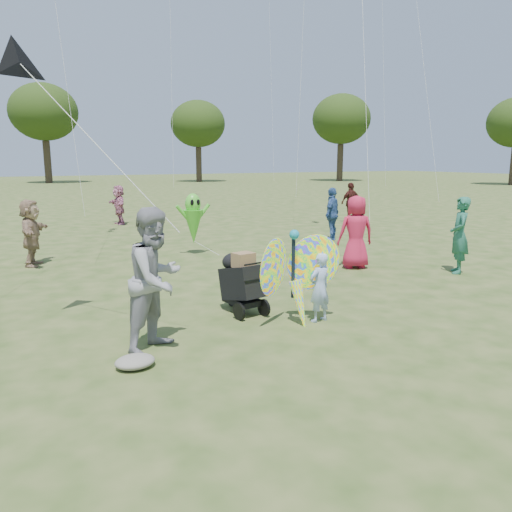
{
  "coord_description": "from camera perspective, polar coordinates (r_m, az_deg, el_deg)",
  "views": [
    {
      "loc": [
        -4.0,
        -5.65,
        2.68
      ],
      "look_at": [
        -0.2,
        1.5,
        1.1
      ],
      "focal_mm": 35.0,
      "sensor_mm": 36.0,
      "label": 1
    }
  ],
  "objects": [
    {
      "name": "grey_bag",
      "position": [
        6.83,
        -13.67,
        -11.64
      ],
      "size": [
        0.52,
        0.43,
        0.17
      ],
      "primitive_type": "ellipsoid",
      "color": "gray",
      "rests_on": "ground"
    },
    {
      "name": "delta_kite_rig",
      "position": [
        8.24,
        -25.3,
        19.19
      ],
      "size": [
        2.28,
        1.68,
        2.79
      ],
      "color": "black",
      "rests_on": "ground"
    },
    {
      "name": "alien_kite",
      "position": [
        14.14,
        -7.18,
        4.02
      ],
      "size": [
        1.12,
        0.69,
        1.74
      ],
      "color": "#4FC82F",
      "rests_on": "ground"
    },
    {
      "name": "crowd_d",
      "position": [
        13.81,
        -24.31,
        2.44
      ],
      "size": [
        0.96,
        1.65,
        1.69
      ],
      "primitive_type": "imported",
      "rotation": [
        0.0,
        0.0,
        1.26
      ],
      "color": "#9B7B5F",
      "rests_on": "ground"
    },
    {
      "name": "adult_man",
      "position": [
        7.15,
        -11.34,
        -2.63
      ],
      "size": [
        1.25,
        1.2,
        2.04
      ],
      "primitive_type": "imported",
      "rotation": [
        0.0,
        0.0,
        0.6
      ],
      "color": "gray",
      "rests_on": "ground"
    },
    {
      "name": "child_girl",
      "position": [
        8.35,
        7.28,
        -3.6
      ],
      "size": [
        0.46,
        0.34,
        1.17
      ],
      "primitive_type": "imported",
      "rotation": [
        0.0,
        0.0,
        3.3
      ],
      "color": "#9FB4E1",
      "rests_on": "ground"
    },
    {
      "name": "crowd_a",
      "position": [
        12.57,
        11.34,
        2.7
      ],
      "size": [
        1.02,
        0.83,
        1.8
      ],
      "primitive_type": "imported",
      "rotation": [
        0.0,
        0.0,
        2.81
      ],
      "color": "#C21F40",
      "rests_on": "ground"
    },
    {
      "name": "crowd_h",
      "position": [
        21.89,
        10.78,
        6.05
      ],
      "size": [
        1.0,
        0.43,
        1.69
      ],
      "primitive_type": "imported",
      "rotation": [
        0.0,
        0.0,
        3.16
      ],
      "color": "#441A16",
      "rests_on": "ground"
    },
    {
      "name": "crowd_c",
      "position": [
        16.7,
        8.68,
        4.74
      ],
      "size": [
        1.09,
        0.94,
        1.76
      ],
      "primitive_type": "imported",
      "rotation": [
        0.0,
        0.0,
        3.74
      ],
      "color": "#355892",
      "rests_on": "ground"
    },
    {
      "name": "crowd_f",
      "position": [
        12.71,
        22.23,
        2.2
      ],
      "size": [
        0.76,
        0.78,
        1.81
      ],
      "primitive_type": "imported",
      "rotation": [
        0.0,
        0.0,
        4.0
      ],
      "color": "#25644E",
      "rests_on": "ground"
    },
    {
      "name": "crowd_j",
      "position": [
        21.47,
        -15.4,
        5.66
      ],
      "size": [
        0.57,
        1.53,
        1.62
      ],
      "primitive_type": "imported",
      "rotation": [
        0.0,
        0.0,
        4.78
      ],
      "color": "#B56785",
      "rests_on": "ground"
    },
    {
      "name": "ground",
      "position": [
        7.43,
        6.93,
        -10.21
      ],
      "size": [
        160.0,
        160.0,
        0.0
      ],
      "primitive_type": "plane",
      "color": "#51592B",
      "rests_on": "ground"
    },
    {
      "name": "butterfly_kite",
      "position": [
        8.13,
        4.59,
        -2.41
      ],
      "size": [
        1.74,
        0.75,
        1.77
      ],
      "color": "#E24223",
      "rests_on": "ground"
    },
    {
      "name": "jogging_stroller",
      "position": [
        8.78,
        -1.7,
        -2.57
      ],
      "size": [
        0.6,
        1.09,
        1.09
      ],
      "rotation": [
        0.0,
        0.0,
        0.17
      ],
      "color": "black",
      "rests_on": "ground"
    },
    {
      "name": "tree_line",
      "position": [
        51.39,
        -20.06,
        15.08
      ],
      "size": [
        91.78,
        33.6,
        10.79
      ],
      "color": "#3A2D21",
      "rests_on": "ground"
    }
  ]
}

